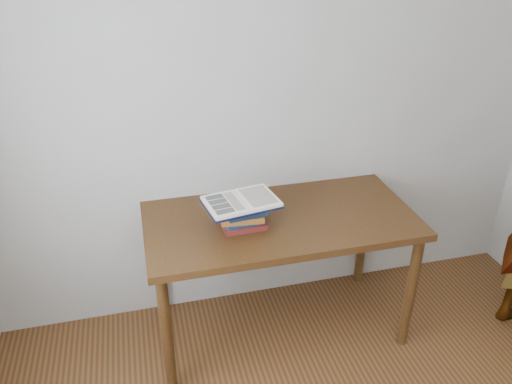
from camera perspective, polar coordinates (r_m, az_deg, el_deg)
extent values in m
cube|color=#ACA8A3|center=(2.92, 1.98, 9.25)|extent=(3.50, 0.04, 2.60)
cube|color=#452F11|center=(2.80, 2.80, -3.24)|extent=(1.51, 0.75, 0.04)
cylinder|color=#452F11|center=(2.71, -10.14, -15.87)|extent=(0.06, 0.06, 0.77)
cylinder|color=#452F11|center=(3.06, 17.22, -10.93)|extent=(0.06, 0.06, 0.77)
cylinder|color=#452F11|center=(3.20, -11.19, -8.09)|extent=(0.06, 0.06, 0.77)
cylinder|color=#452F11|center=(3.50, 12.13, -4.73)|extent=(0.06, 0.06, 0.77)
cube|color=maroon|center=(2.70, -1.43, -3.57)|extent=(0.24, 0.18, 0.03)
cube|color=#172B46|center=(2.68, -1.53, -3.13)|extent=(0.22, 0.15, 0.03)
cube|color=#B26E28|center=(2.66, -1.75, -2.51)|extent=(0.24, 0.20, 0.03)
cube|color=#172B46|center=(2.64, -1.38, -2.07)|extent=(0.23, 0.19, 0.03)
cube|color=maroon|center=(2.63, -1.21, -1.46)|extent=(0.22, 0.17, 0.03)
cube|color=black|center=(2.60, -1.70, -1.31)|extent=(0.41, 0.32, 0.01)
cube|color=white|center=(2.57, -3.64, -1.46)|extent=(0.22, 0.27, 0.02)
cube|color=white|center=(2.63, 0.19, -0.64)|extent=(0.22, 0.27, 0.02)
cylinder|color=white|center=(2.60, -1.70, -1.08)|extent=(0.05, 0.25, 0.01)
cube|color=black|center=(2.62, -4.79, -0.58)|extent=(0.10, 0.06, 0.00)
cube|color=black|center=(2.58, -4.39, -1.10)|extent=(0.10, 0.06, 0.00)
cube|color=black|center=(2.53, -3.97, -1.64)|extent=(0.10, 0.06, 0.00)
cube|color=black|center=(2.49, -3.55, -2.20)|extent=(0.10, 0.06, 0.00)
cube|color=beige|center=(2.58, -2.53, -1.04)|extent=(0.08, 0.21, 0.00)
cube|color=beige|center=(2.62, 0.27, -0.44)|extent=(0.18, 0.23, 0.00)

